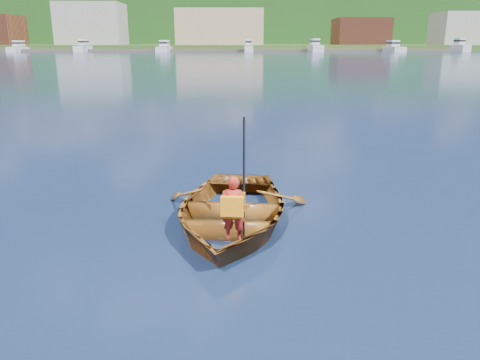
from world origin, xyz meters
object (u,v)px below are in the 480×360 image
object	(u,v)px
rowboat	(230,210)
child_paddler	(233,208)
marina_yachts	(250,47)
dock	(258,50)

from	to	relation	value
rowboat	child_paddler	size ratio (longest dim) A/B	2.21
rowboat	child_paddler	distance (m)	0.99
rowboat	marina_yachts	size ratio (longest dim) A/B	0.03
dock	marina_yachts	world-z (taller)	marina_yachts
child_paddler	marina_yachts	size ratio (longest dim) A/B	0.01
marina_yachts	child_paddler	bearing A→B (deg)	-91.92
rowboat	marina_yachts	xyz separation A→B (m)	(4.93, 144.30, 1.10)
rowboat	child_paddler	bearing A→B (deg)	-86.40
dock	marina_yachts	xyz separation A→B (m)	(-2.79, -4.68, 0.96)
dock	marina_yachts	size ratio (longest dim) A/B	1.13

